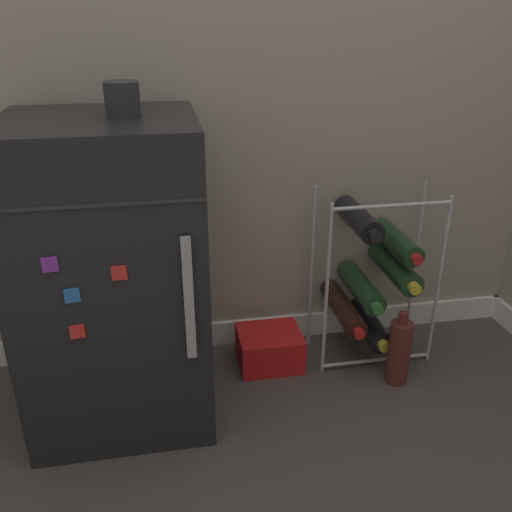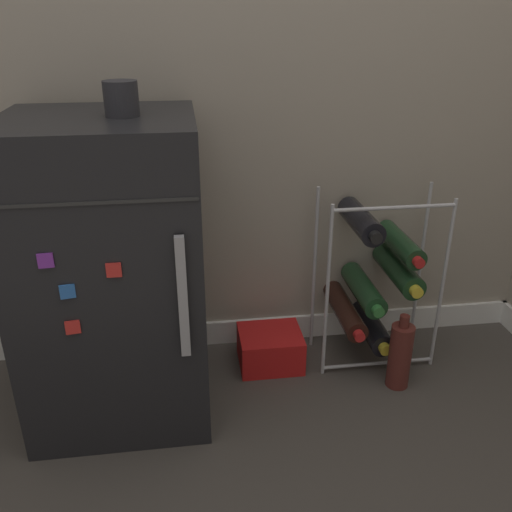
% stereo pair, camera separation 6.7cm
% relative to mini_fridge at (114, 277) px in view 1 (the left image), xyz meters
% --- Properties ---
extents(ground_plane, '(14.00, 14.00, 0.00)m').
position_rel_mini_fridge_xyz_m(ground_plane, '(0.47, -0.39, -0.45)').
color(ground_plane, '#423D38').
extents(mini_fridge, '(0.50, 0.50, 0.89)m').
position_rel_mini_fridge_xyz_m(mini_fridge, '(0.00, 0.00, 0.00)').
color(mini_fridge, black).
rests_on(mini_fridge, ground_plane).
extents(wine_rack, '(0.40, 0.33, 0.61)m').
position_rel_mini_fridge_xyz_m(wine_rack, '(0.83, 0.13, -0.14)').
color(wine_rack, '#B2B2B7').
rests_on(wine_rack, ground_plane).
extents(soda_box, '(0.22, 0.18, 0.12)m').
position_rel_mini_fridge_xyz_m(soda_box, '(0.48, 0.13, -0.38)').
color(soda_box, red).
rests_on(soda_box, ground_plane).
extents(fridge_top_cup, '(0.09, 0.09, 0.09)m').
position_rel_mini_fridge_xyz_m(fridge_top_cup, '(0.07, -0.01, 0.49)').
color(fridge_top_cup, '#28282D').
rests_on(fridge_top_cup, mini_fridge).
extents(loose_bottle_floor, '(0.07, 0.07, 0.26)m').
position_rel_mini_fridge_xyz_m(loose_bottle_floor, '(0.88, -0.05, -0.33)').
color(loose_bottle_floor, '#56231E').
rests_on(loose_bottle_floor, ground_plane).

